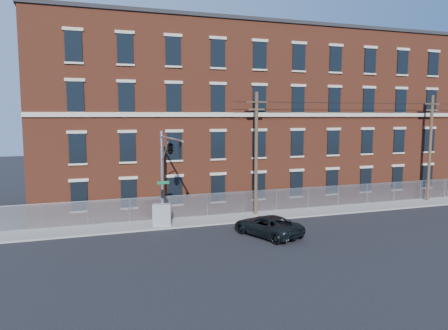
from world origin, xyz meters
TOP-DOWN VIEW (x-y plane):
  - ground at (0.00, 0.00)m, footprint 140.00×140.00m
  - sidewalk at (12.00, 5.00)m, footprint 65.00×3.00m
  - mill_building at (12.00, 13.93)m, footprint 55.30×14.32m
  - chain_link_fence at (12.00, 6.30)m, footprint 59.06×0.06m
  - traffic_signal_mast at (-6.00, 2.18)m, footprint 0.90×6.75m
  - utility_pole_near at (2.00, 5.60)m, footprint 1.80×0.28m
  - utility_pole_mid at (20.00, 5.60)m, footprint 1.80×0.28m
  - overhead_wires at (20.00, 5.60)m, footprint 40.00×0.62m
  - pickup_truck at (0.29, -0.41)m, footprint 4.10×5.67m
  - utility_cabinet at (-6.12, 4.20)m, footprint 1.46×1.00m

SIDE VIEW (x-z plane):
  - ground at x=0.00m, z-range 0.00..0.00m
  - sidewalk at x=12.00m, z-range 0.00..0.12m
  - pickup_truck at x=0.29m, z-range 0.00..1.43m
  - utility_cabinet at x=-6.12m, z-range 0.12..1.78m
  - chain_link_fence at x=12.00m, z-range 0.13..1.98m
  - utility_pole_near at x=2.00m, z-range 0.34..10.34m
  - utility_pole_mid at x=20.00m, z-range 0.34..10.34m
  - traffic_signal_mast at x=-6.00m, z-range 1.89..8.89m
  - mill_building at x=12.00m, z-range 0.00..16.30m
  - overhead_wires at x=20.00m, z-range 8.81..9.43m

